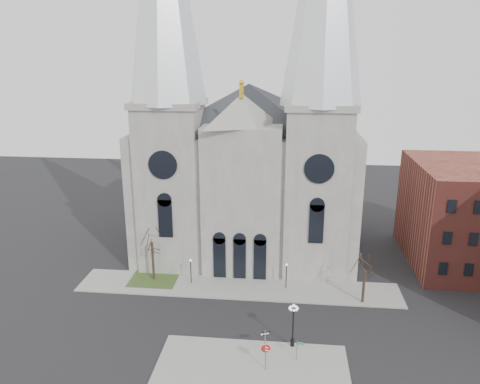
# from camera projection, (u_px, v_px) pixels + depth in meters

# --- Properties ---
(ground) EXTENTS (160.00, 160.00, 0.00)m
(ground) POSITION_uv_depth(u_px,v_px,m) (226.00, 340.00, 47.96)
(ground) COLOR black
(ground) RESTS_ON ground
(sidewalk_near) EXTENTS (18.00, 10.00, 0.14)m
(sidewalk_near) POSITION_uv_depth(u_px,v_px,m) (251.00, 373.00, 42.88)
(sidewalk_near) COLOR gray
(sidewalk_near) RESTS_ON ground
(sidewalk_far) EXTENTS (40.00, 6.00, 0.14)m
(sidewalk_far) POSITION_uv_depth(u_px,v_px,m) (238.00, 287.00, 58.41)
(sidewalk_far) COLOR gray
(sidewalk_far) RESTS_ON ground
(grass_patch) EXTENTS (6.00, 5.00, 0.18)m
(grass_patch) POSITION_uv_depth(u_px,v_px,m) (154.00, 279.00, 60.45)
(grass_patch) COLOR #2F451D
(grass_patch) RESTS_ON ground
(cathedral) EXTENTS (33.00, 26.66, 54.00)m
(cathedral) POSITION_uv_depth(u_px,v_px,m) (247.00, 126.00, 64.36)
(cathedral) COLOR gray
(cathedral) RESTS_ON ground
(bg_building_brick) EXTENTS (14.00, 18.00, 14.00)m
(bg_building_brick) POSITION_uv_depth(u_px,v_px,m) (464.00, 214.00, 63.87)
(bg_building_brick) COLOR brown
(bg_building_brick) RESTS_ON ground
(tree_left) EXTENTS (3.20, 3.20, 7.50)m
(tree_left) POSITION_uv_depth(u_px,v_px,m) (152.00, 240.00, 58.86)
(tree_left) COLOR black
(tree_left) RESTS_ON ground
(tree_right) EXTENTS (3.20, 3.20, 6.00)m
(tree_right) POSITION_uv_depth(u_px,v_px,m) (365.00, 268.00, 53.73)
(tree_right) COLOR black
(tree_right) RESTS_ON ground
(ped_lamp_left) EXTENTS (0.32, 0.32, 3.26)m
(ped_lamp_left) POSITION_uv_depth(u_px,v_px,m) (191.00, 267.00, 58.83)
(ped_lamp_left) COLOR black
(ped_lamp_left) RESTS_ON sidewalk_far
(ped_lamp_right) EXTENTS (0.32, 0.32, 3.26)m
(ped_lamp_right) POSITION_uv_depth(u_px,v_px,m) (286.00, 272.00, 57.63)
(ped_lamp_right) COLOR black
(ped_lamp_right) RESTS_ON sidewalk_far
(stop_sign) EXTENTS (0.97, 0.25, 2.73)m
(stop_sign) POSITION_uv_depth(u_px,v_px,m) (266.00, 351.00, 42.77)
(stop_sign) COLOR slate
(stop_sign) RESTS_ON sidewalk_near
(globe_lamp) EXTENTS (1.08, 1.08, 4.69)m
(globe_lamp) POSITION_uv_depth(u_px,v_px,m) (293.00, 320.00, 45.91)
(globe_lamp) COLOR black
(globe_lamp) RESTS_ON sidewalk_near
(one_way_sign) EXTENTS (0.98, 0.42, 2.37)m
(one_way_sign) POSITION_uv_depth(u_px,v_px,m) (265.00, 338.00, 45.33)
(one_way_sign) COLOR slate
(one_way_sign) RESTS_ON sidewalk_near
(street_name_sign) EXTENTS (0.65, 0.12, 2.04)m
(street_name_sign) POSITION_uv_depth(u_px,v_px,m) (298.00, 348.00, 44.34)
(street_name_sign) COLOR slate
(street_name_sign) RESTS_ON sidewalk_near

